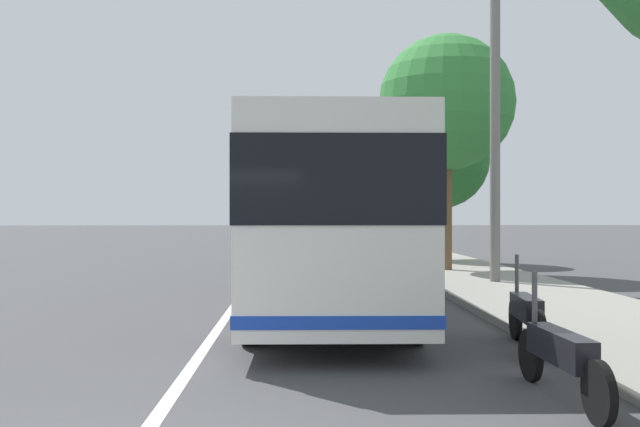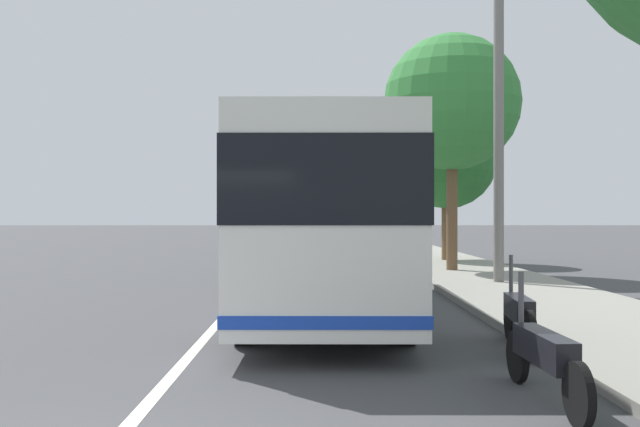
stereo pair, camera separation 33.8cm
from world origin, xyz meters
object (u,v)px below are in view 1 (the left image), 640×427
(motorcycle_nearest_curb, at_px, (560,355))
(roadside_tree_far_block, at_px, (440,160))
(utility_pole, at_px, (495,115))
(car_far_distant, at_px, (308,240))
(roadside_tree_mid_block, at_px, (446,103))
(motorcycle_angled, at_px, (526,315))
(car_oncoming, at_px, (304,232))
(coach_bus, at_px, (326,214))

(motorcycle_nearest_curb, relative_size, roadside_tree_far_block, 0.39)
(utility_pole, bearing_deg, car_far_distant, 19.86)
(motorcycle_nearest_curb, relative_size, roadside_tree_mid_block, 0.30)
(motorcycle_angled, xyz_separation_m, car_oncoming, (35.60, 2.77, 0.23))
(car_oncoming, distance_m, utility_pole, 28.00)
(motorcycle_angled, bearing_deg, car_oncoming, 10.63)
(motorcycle_angled, xyz_separation_m, car_far_distant, (20.97, 2.71, 0.27))
(car_far_distant, bearing_deg, motorcycle_angled, -173.95)
(roadside_tree_far_block, height_order, utility_pole, utility_pole)
(coach_bus, height_order, roadside_tree_far_block, roadside_tree_far_block)
(car_far_distant, bearing_deg, utility_pole, -161.44)
(coach_bus, xyz_separation_m, roadside_tree_far_block, (13.00, -4.83, 2.06))
(motorcycle_angled, distance_m, roadside_tree_far_block, 17.34)
(roadside_tree_far_block, distance_m, utility_pole, 8.64)
(coach_bus, height_order, motorcycle_nearest_curb, coach_bus)
(utility_pole, bearing_deg, roadside_tree_mid_block, 6.54)
(coach_bus, bearing_deg, roadside_tree_far_block, -19.65)
(roadside_tree_mid_block, bearing_deg, motorcycle_angled, 173.14)
(car_far_distant, bearing_deg, roadside_tree_mid_block, -156.23)
(coach_bus, xyz_separation_m, roadside_tree_mid_block, (8.23, -4.08, 3.45))
(motorcycle_angled, xyz_separation_m, utility_pole, (8.24, -1.89, 3.94))
(motorcycle_angled, height_order, utility_pole, utility_pole)
(car_far_distant, xyz_separation_m, roadside_tree_mid_block, (-8.89, -4.16, 4.57))
(car_oncoming, relative_size, roadside_tree_mid_block, 0.57)
(roadside_tree_mid_block, bearing_deg, coach_bus, 153.63)
(motorcycle_angled, distance_m, utility_pole, 9.33)
(coach_bus, xyz_separation_m, motorcycle_nearest_curb, (-6.55, -2.09, -1.41))
(car_oncoming, bearing_deg, car_far_distant, -179.11)
(motorcycle_angled, distance_m, car_far_distant, 21.14)
(car_far_distant, xyz_separation_m, roadside_tree_far_block, (-4.11, -4.91, 3.18))
(coach_bus, relative_size, motorcycle_nearest_curb, 4.73)
(coach_bus, distance_m, roadside_tree_mid_block, 9.81)
(car_far_distant, bearing_deg, car_oncoming, -1.06)
(motorcycle_nearest_curb, xyz_separation_m, motorcycle_angled, (2.70, -0.54, 0.01))
(coach_bus, height_order, car_far_distant, coach_bus)
(motorcycle_nearest_curb, relative_size, car_far_distant, 0.57)
(motorcycle_nearest_curb, distance_m, roadside_tree_mid_block, 15.68)
(roadside_tree_far_block, bearing_deg, car_far_distant, 50.05)
(coach_bus, distance_m, motorcycle_nearest_curb, 7.02)
(motorcycle_nearest_curb, bearing_deg, roadside_tree_far_block, -9.67)
(coach_bus, xyz_separation_m, motorcycle_angled, (-3.85, -2.63, -1.39))
(coach_bus, xyz_separation_m, car_oncoming, (31.75, 0.14, -1.17))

